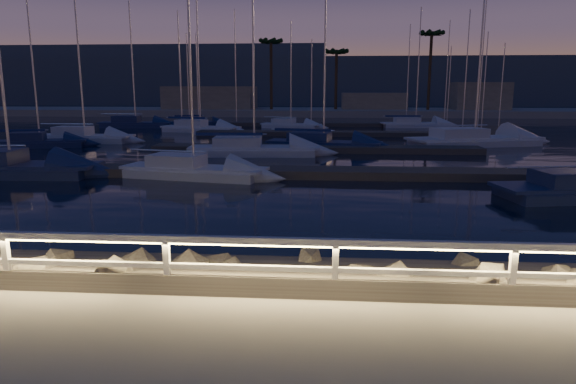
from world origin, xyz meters
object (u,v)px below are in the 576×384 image
object	(u,v)px
sailboat_k	(414,124)
guard_rail	(274,253)
sailboat_f	(190,169)
sailboat_n	(289,125)
sailboat_l	(471,139)
sailboat_m	(197,122)
sailboat_a	(37,142)
sailboat_g	(321,143)
sailboat_c	(251,148)
sailboat_j	(199,128)
sailboat_i	(134,123)
sailboat_e	(83,137)
sailboat_b	(6,166)

from	to	relation	value
sailboat_k	guard_rail	bearing A→B (deg)	-106.63
sailboat_f	sailboat_n	xyz separation A→B (m)	(2.43, 31.22, -0.02)
sailboat_l	sailboat_m	xyz separation A→B (m)	(-25.48, 18.61, -0.08)
sailboat_a	sailboat_l	bearing A→B (deg)	-10.84
sailboat_l	sailboat_g	bearing A→B (deg)	176.85
sailboat_c	sailboat_a	bearing A→B (deg)	164.49
sailboat_k	sailboat_l	size ratio (longest dim) A/B	0.74
sailboat_g	sailboat_l	xyz separation A→B (m)	(11.15, 2.93, 0.05)
guard_rail	sailboat_k	bearing A→B (deg)	78.11
sailboat_l	sailboat_j	bearing A→B (deg)	138.17
sailboat_j	sailboat_n	distance (m)	10.16
sailboat_i	sailboat_m	xyz separation A→B (m)	(6.23, 3.13, -0.07)
sailboat_a	sailboat_n	bearing A→B (deg)	31.88
sailboat_a	sailboat_m	world-z (taller)	sailboat_a
sailboat_c	sailboat_i	size ratio (longest dim) A/B	1.05
sailboat_e	sailboat_f	xyz separation A→B (m)	(12.81, -15.38, -0.05)
sailboat_j	sailboat_k	size ratio (longest dim) A/B	1.05
sailboat_f	sailboat_m	bearing A→B (deg)	114.96
sailboat_e	sailboat_i	bearing A→B (deg)	97.89
guard_rail	sailboat_n	xyz separation A→B (m)	(-3.22, 46.57, -0.98)
sailboat_b	sailboat_e	distance (m)	16.08
sailboat_e	sailboat_j	world-z (taller)	sailboat_j
sailboat_g	sailboat_n	xyz separation A→B (m)	(-3.63, 18.87, -0.03)
sailboat_e	sailboat_m	xyz separation A→B (m)	(4.53, 18.51, -0.06)
guard_rail	sailboat_j	size ratio (longest dim) A/B	3.32
sailboat_i	sailboat_k	world-z (taller)	sailboat_i
sailboat_f	sailboat_k	size ratio (longest dim) A/B	0.94
sailboat_a	sailboat_i	size ratio (longest dim) A/B	0.82
guard_rail	sailboat_e	xyz separation A→B (m)	(-18.46, 30.73, -0.92)
guard_rail	sailboat_n	bearing A→B (deg)	93.95
sailboat_a	sailboat_k	bearing A→B (deg)	18.41
sailboat_f	sailboat_j	distance (m)	26.32
guard_rail	sailboat_f	world-z (taller)	sailboat_f
sailboat_m	sailboat_n	world-z (taller)	sailboat_n
sailboat_f	sailboat_j	size ratio (longest dim) A/B	0.90
sailboat_l	sailboat_m	size ratio (longest dim) A/B	1.68
sailboat_j	sailboat_a	bearing A→B (deg)	-107.81
guard_rail	sailboat_e	distance (m)	35.86
sailboat_j	sailboat_f	bearing A→B (deg)	-63.27
sailboat_j	sailboat_l	world-z (taller)	sailboat_l
sailboat_c	sailboat_k	size ratio (longest dim) A/B	1.10
sailboat_a	sailboat_e	bearing A→B (deg)	48.31
sailboat_a	sailboat_m	bearing A→B (deg)	57.23
sailboat_a	sailboat_j	distance (m)	16.20
sailboat_g	sailboat_m	world-z (taller)	sailboat_g
sailboat_g	sailboat_f	bearing A→B (deg)	-103.98
sailboat_k	sailboat_m	bearing A→B (deg)	174.34
guard_rail	sailboat_e	size ratio (longest dim) A/B	3.42
sailboat_j	sailboat_n	size ratio (longest dim) A/B	1.20
sailboat_b	sailboat_l	world-z (taller)	sailboat_l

